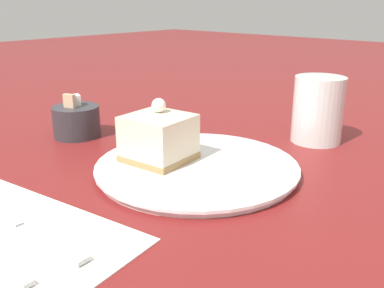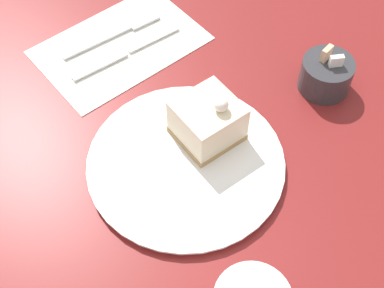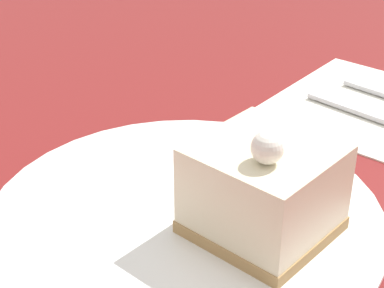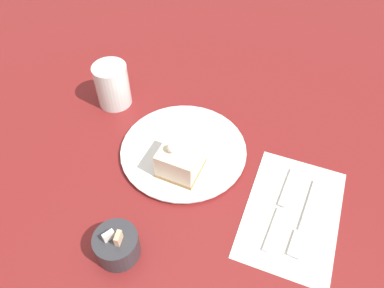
{
  "view_description": "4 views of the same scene",
  "coord_description": "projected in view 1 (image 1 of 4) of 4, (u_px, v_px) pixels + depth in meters",
  "views": [
    {
      "loc": [
        -0.41,
        -0.33,
        0.22
      ],
      "look_at": [
        -0.01,
        0.03,
        0.03
      ],
      "focal_mm": 40.0,
      "sensor_mm": 36.0,
      "label": 1
    },
    {
      "loc": [
        0.33,
        -0.18,
        0.62
      ],
      "look_at": [
        -0.02,
        0.03,
        0.03
      ],
      "focal_mm": 50.0,
      "sensor_mm": 36.0,
      "label": 2
    },
    {
      "loc": [
        0.23,
        0.29,
        0.27
      ],
      "look_at": [
        -0.03,
        0.01,
        0.06
      ],
      "focal_mm": 60.0,
      "sensor_mm": 36.0,
      "label": 3
    },
    {
      "loc": [
        -0.28,
        0.46,
        0.63
      ],
      "look_at": [
        -0.03,
        0.02,
        0.03
      ],
      "focal_mm": 35.0,
      "sensor_mm": 36.0,
      "label": 4
    }
  ],
  "objects": [
    {
      "name": "knife",
      "position": [
        30.0,
        231.0,
        0.42
      ],
      "size": [
        0.03,
        0.19,
        0.0
      ],
      "rotation": [
        0.0,
        0.0,
        0.07
      ],
      "color": "silver",
      "rests_on": "napkin"
    },
    {
      "name": "plate",
      "position": [
        197.0,
        167.0,
        0.57
      ],
      "size": [
        0.27,
        0.27,
        0.01
      ],
      "color": "white",
      "rests_on": "ground_plane"
    },
    {
      "name": "ground_plane",
      "position": [
        215.0,
        173.0,
        0.57
      ],
      "size": [
        4.0,
        4.0,
        0.0
      ],
      "primitive_type": "plane",
      "color": "maroon"
    },
    {
      "name": "cake_slice",
      "position": [
        159.0,
        137.0,
        0.57
      ],
      "size": [
        0.09,
        0.09,
        0.08
      ],
      "rotation": [
        0.0,
        0.0,
        0.1
      ],
      "color": "#AD8451",
      "rests_on": "plate"
    },
    {
      "name": "sugar_bowl",
      "position": [
        76.0,
        121.0,
        0.71
      ],
      "size": [
        0.08,
        0.08,
        0.07
      ],
      "color": "#333338",
      "rests_on": "ground_plane"
    },
    {
      "name": "drinking_glass",
      "position": [
        318.0,
        110.0,
        0.68
      ],
      "size": [
        0.08,
        0.08,
        0.11
      ],
      "color": "silver",
      "rests_on": "ground_plane"
    }
  ]
}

